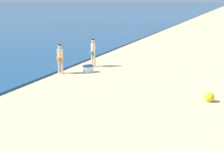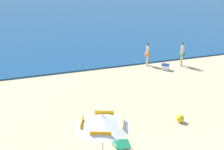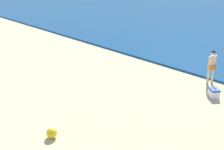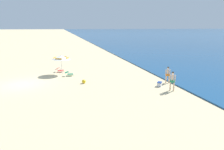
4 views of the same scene
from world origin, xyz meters
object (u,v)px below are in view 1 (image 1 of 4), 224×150
at_px(person_standing_near_shore, 93,51).
at_px(person_standing_beside, 60,57).
at_px(cooler_box, 88,69).
at_px(beach_ball, 209,97).

height_order(person_standing_near_shore, person_standing_beside, person_standing_near_shore).
bearing_deg(person_standing_beside, cooler_box, -57.16).
height_order(person_standing_near_shore, cooler_box, person_standing_near_shore).
xyz_separation_m(person_standing_beside, cooler_box, (0.80, -1.23, -0.71)).
bearing_deg(cooler_box, beach_ball, -112.34).
xyz_separation_m(person_standing_near_shore, cooler_box, (-1.45, -0.38, -0.75)).
height_order(person_standing_near_shore, beach_ball, person_standing_near_shore).
relative_size(person_standing_near_shore, beach_ball, 4.51).
distance_m(person_standing_near_shore, beach_ball, 8.07).
height_order(person_standing_beside, beach_ball, person_standing_beside).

